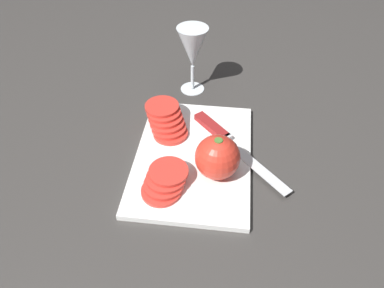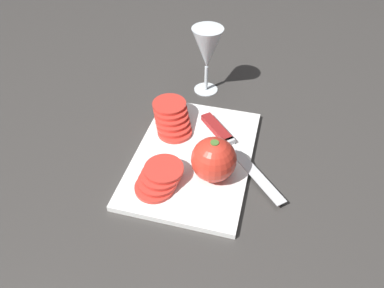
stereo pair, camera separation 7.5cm
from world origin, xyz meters
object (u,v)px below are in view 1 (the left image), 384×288
knife (220,134)px  tomato_slice_stack_far (165,181)px  tomato_slice_stack_near (166,120)px  whole_tomato (217,157)px  wine_glass (193,49)px

knife → tomato_slice_stack_far: size_ratio=2.07×
knife → tomato_slice_stack_near: bearing=-140.7°
knife → tomato_slice_stack_far: 0.18m
whole_tomato → tomato_slice_stack_far: (0.05, -0.09, -0.03)m
wine_glass → knife: bearing=23.9°
wine_glass → whole_tomato: (0.30, 0.08, -0.06)m
wine_glass → tomato_slice_stack_near: size_ratio=1.36×
whole_tomato → tomato_slice_stack_near: whole_tomato is taller
whole_tomato → tomato_slice_stack_far: size_ratio=0.82×
tomato_slice_stack_near → tomato_slice_stack_far: 0.17m
tomato_slice_stack_near → tomato_slice_stack_far: bearing=8.8°
whole_tomato → knife: whole_tomato is taller
tomato_slice_stack_near → tomato_slice_stack_far: size_ratio=1.15×
wine_glass → tomato_slice_stack_far: bearing=-1.9°
tomato_slice_stack_near → tomato_slice_stack_far: (0.17, 0.03, -0.01)m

